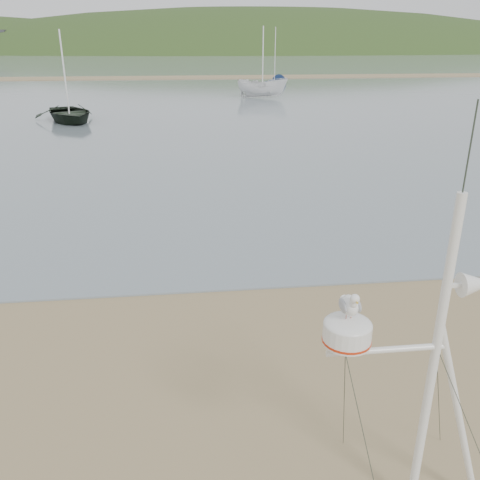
{
  "coord_description": "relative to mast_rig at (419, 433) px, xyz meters",
  "views": [
    {
      "loc": [
        1.64,
        -6.16,
        5.32
      ],
      "look_at": [
        2.48,
        1.0,
        2.44
      ],
      "focal_mm": 38.0,
      "sensor_mm": 36.0,
      "label": 1
    }
  ],
  "objects": [
    {
      "name": "mast_rig",
      "position": [
        0.0,
        0.0,
        0.0
      ],
      "size": [
        2.14,
        2.29,
        4.83
      ],
      "color": "white",
      "rests_on": "ground"
    },
    {
      "name": "ground",
      "position": [
        -4.18,
        1.92,
        -1.17
      ],
      "size": [
        560.0,
        560.0,
        0.0
      ],
      "primitive_type": "plane",
      "color": "olive",
      "rests_on": "ground"
    },
    {
      "name": "boat_dark",
      "position": [
        -9.9,
        31.69,
        1.61
      ],
      "size": [
        4.04,
        2.59,
        5.47
      ],
      "primitive_type": "imported",
      "rotation": [
        0.0,
        0.0,
        0.41
      ],
      "color": "black",
      "rests_on": "water"
    },
    {
      "name": "sailboat_blue_far",
      "position": [
        9.64,
        59.85,
        -0.86
      ],
      "size": [
        4.37,
        7.23,
        7.07
      ],
      "color": "navy",
      "rests_on": "ground"
    },
    {
      "name": "far_cottages",
      "position": [
        -1.18,
        197.92,
        2.83
      ],
      "size": [
        294.4,
        6.3,
        8.0
      ],
      "color": "beige",
      "rests_on": "ground"
    },
    {
      "name": "water",
      "position": [
        -4.18,
        133.92,
        -1.15
      ],
      "size": [
        560.0,
        256.0,
        0.04
      ],
      "primitive_type": "cube",
      "color": "slate",
      "rests_on": "ground"
    },
    {
      "name": "hill_ridge",
      "position": [
        14.34,
        236.92,
        -20.86
      ],
      "size": [
        620.0,
        180.0,
        80.0
      ],
      "color": "#243917",
      "rests_on": "ground"
    },
    {
      "name": "sandbar",
      "position": [
        -4.18,
        71.92,
        -1.09
      ],
      "size": [
        560.0,
        7.0,
        0.07
      ],
      "primitive_type": "cube",
      "color": "olive",
      "rests_on": "water"
    },
    {
      "name": "boat_white",
      "position": [
        5.35,
        44.89,
        1.24
      ],
      "size": [
        2.19,
        2.16,
        4.74
      ],
      "primitive_type": "imported",
      "rotation": [
        0.0,
        0.0,
        1.34
      ],
      "color": "white",
      "rests_on": "water"
    }
  ]
}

